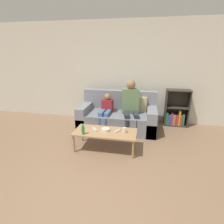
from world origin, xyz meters
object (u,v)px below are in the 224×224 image
tv_remote_1 (95,129)px  bottle (83,130)px  snack_bowl (106,130)px  person_adult (131,103)px  couch (118,117)px  cup_near (125,130)px  tv_remote_0 (117,131)px  bookshelf (176,112)px  person_child (106,110)px  coffee_table (105,133)px

tv_remote_1 → bottle: bearing=-166.6°
tv_remote_1 → snack_bowl: snack_bowl is taller
person_adult → snack_bowl: size_ratio=7.59×
couch → cup_near: 1.06m
tv_remote_0 → tv_remote_1: size_ratio=1.09×
bottle → tv_remote_1: bearing=54.1°
bookshelf → person_child: bookshelf is taller
couch → snack_bowl: couch is taller
person_child → couch: bearing=30.2°
bookshelf → person_child: bearing=-158.8°
person_adult → tv_remote_0: 0.98m
tv_remote_1 → cup_near: bearing=-41.4°
person_child → bottle: (-0.19, -1.08, -0.04)m
bottle → bookshelf: bearing=42.7°
bottle → person_adult: bearing=56.3°
person_child → snack_bowl: 0.88m
cup_near → tv_remote_1: size_ratio=0.62×
coffee_table → bottle: bottle is taller
cup_near → bottle: size_ratio=0.48×
coffee_table → bookshelf: bearing=45.6°
cup_near → tv_remote_0: (-0.14, 0.02, -0.04)m
bookshelf → coffee_table: bearing=-134.4°
tv_remote_1 → bottle: size_ratio=0.78×
person_child → cup_near: size_ratio=8.91×
couch → cup_near: size_ratio=18.73×
bookshelf → snack_bowl: 2.14m
person_child → bottle: 1.10m
person_child → snack_bowl: bearing=-75.4°
couch → person_child: bearing=-152.0°
person_adult → bottle: person_adult is taller
person_adult → tv_remote_1: (-0.61, -0.93, -0.32)m
couch → bookshelf: 1.52m
snack_bowl → person_child: bearing=102.4°
snack_bowl → bottle: size_ratio=0.79×
snack_bowl → tv_remote_0: bearing=3.4°
bookshelf → bottle: (-1.89, -1.74, 0.11)m
couch → tv_remote_1: (-0.30, -1.00, 0.09)m
tv_remote_0 → tv_remote_1: (-0.44, -0.02, 0.00)m
cup_near → tv_remote_0: 0.15m
bookshelf → bottle: bookshelf is taller
person_adult → tv_remote_0: person_adult is taller
couch → coffee_table: (-0.08, -1.03, 0.04)m
couch → cup_near: bearing=-74.1°
bookshelf → bottle: 2.57m
coffee_table → person_child: (-0.19, 0.89, 0.16)m
couch → person_child: (-0.27, -0.14, 0.21)m
person_adult → cup_near: bearing=-102.3°
person_child → bottle: person_child is taller
person_child → tv_remote_0: person_child is taller
coffee_table → tv_remote_1: size_ratio=7.51×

